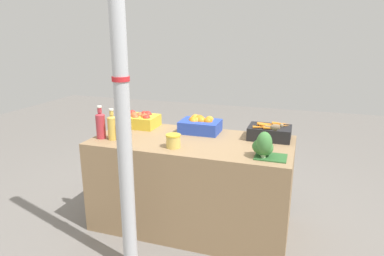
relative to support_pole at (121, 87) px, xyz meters
name	(u,v)px	position (x,y,z in m)	size (l,w,h in m)	color
ground_plane	(192,223)	(0.24, 0.68, -1.30)	(10.00, 10.00, 0.00)	slate
market_table	(192,183)	(0.24, 0.68, -0.91)	(1.63, 0.78, 0.77)	#937551
support_pole	(121,87)	(0.00, 0.00, 0.00)	(0.11, 0.11, 2.60)	#B7BABF
apple_crate	(139,120)	(-0.36, 0.91, -0.46)	(0.34, 0.25, 0.14)	gold
orange_crate	(200,125)	(0.23, 0.92, -0.46)	(0.34, 0.25, 0.15)	#2847B7
carrot_crate	(270,132)	(0.84, 0.91, -0.47)	(0.34, 0.25, 0.14)	black
broccoli_pile	(264,147)	(0.84, 0.45, -0.45)	(0.24, 0.18, 0.19)	#2D602D
juice_bottle_ruby	(101,125)	(-0.49, 0.48, -0.41)	(0.08, 0.08, 0.27)	#B2333D
juice_bottle_golden	(112,127)	(-0.39, 0.48, -0.42)	(0.07, 0.07, 0.26)	gold
juice_bottle_amber	(123,126)	(-0.28, 0.48, -0.41)	(0.07, 0.07, 0.28)	gold
pickle_jar	(173,141)	(0.16, 0.45, -0.48)	(0.12, 0.12, 0.10)	#DBBC56
sparrow_bird	(276,127)	(0.91, 0.49, -0.31)	(0.13, 0.06, 0.05)	#4C3D2D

